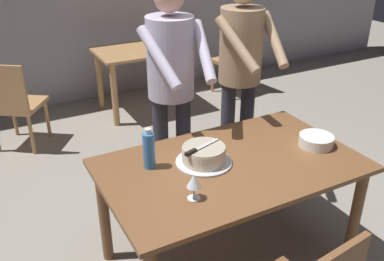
{
  "coord_description": "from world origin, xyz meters",
  "views": [
    {
      "loc": [
        -1.24,
        -1.82,
        2.06
      ],
      "look_at": [
        -0.14,
        0.23,
        0.9
      ],
      "focal_mm": 39.82,
      "sensor_mm": 36.0,
      "label": 1
    }
  ],
  "objects_px": {
    "wine_glass_near": "(194,182)",
    "background_chair_0": "(13,102)",
    "water_bottle": "(149,150)",
    "plate_stack": "(316,141)",
    "person_standing_beside": "(241,66)",
    "main_dining_table": "(231,178)",
    "cake_knife": "(196,150)",
    "person_cutting_cake": "(171,79)",
    "background_chair_1": "(238,55)",
    "background_table": "(141,63)",
    "cake_on_platter": "(204,155)"
  },
  "relations": [
    {
      "from": "main_dining_table",
      "to": "background_chair_1",
      "type": "xyz_separation_m",
      "value": [
        1.79,
        2.6,
        -0.15
      ]
    },
    {
      "from": "background_chair_1",
      "to": "cake_on_platter",
      "type": "bearing_deg",
      "value": -127.47
    },
    {
      "from": "cake_knife",
      "to": "background_chair_0",
      "type": "distance_m",
      "value": 2.4
    },
    {
      "from": "person_standing_beside",
      "to": "background_chair_0",
      "type": "height_order",
      "value": "person_standing_beside"
    },
    {
      "from": "cake_on_platter",
      "to": "cake_knife",
      "type": "xyz_separation_m",
      "value": [
        -0.07,
        -0.02,
        0.06
      ]
    },
    {
      "from": "main_dining_table",
      "to": "wine_glass_near",
      "type": "relative_size",
      "value": 10.74
    },
    {
      "from": "cake_on_platter",
      "to": "main_dining_table",
      "type": "bearing_deg",
      "value": -29.4
    },
    {
      "from": "cake_on_platter",
      "to": "background_table",
      "type": "relative_size",
      "value": 0.34
    },
    {
      "from": "main_dining_table",
      "to": "background_table",
      "type": "bearing_deg",
      "value": 80.0
    },
    {
      "from": "water_bottle",
      "to": "background_table",
      "type": "relative_size",
      "value": 0.25
    },
    {
      "from": "cake_on_platter",
      "to": "background_chair_0",
      "type": "xyz_separation_m",
      "value": [
        -0.83,
        2.22,
        -0.31
      ]
    },
    {
      "from": "plate_stack",
      "to": "person_cutting_cake",
      "type": "bearing_deg",
      "value": 131.67
    },
    {
      "from": "cake_on_platter",
      "to": "cake_knife",
      "type": "height_order",
      "value": "cake_knife"
    },
    {
      "from": "person_standing_beside",
      "to": "background_chair_0",
      "type": "relative_size",
      "value": 1.91
    },
    {
      "from": "water_bottle",
      "to": "background_chair_1",
      "type": "height_order",
      "value": "water_bottle"
    },
    {
      "from": "person_cutting_cake",
      "to": "wine_glass_near",
      "type": "bearing_deg",
      "value": -108.88
    },
    {
      "from": "water_bottle",
      "to": "background_chair_0",
      "type": "bearing_deg",
      "value": 104.08
    },
    {
      "from": "cake_on_platter",
      "to": "person_standing_beside",
      "type": "relative_size",
      "value": 0.2
    },
    {
      "from": "person_standing_beside",
      "to": "cake_knife",
      "type": "bearing_deg",
      "value": -138.58
    },
    {
      "from": "background_chair_0",
      "to": "person_cutting_cake",
      "type": "bearing_deg",
      "value": -60.63
    },
    {
      "from": "wine_glass_near",
      "to": "person_cutting_cake",
      "type": "bearing_deg",
      "value": 71.12
    },
    {
      "from": "background_chair_0",
      "to": "plate_stack",
      "type": "bearing_deg",
      "value": -56.34
    },
    {
      "from": "wine_glass_near",
      "to": "person_cutting_cake",
      "type": "relative_size",
      "value": 0.08
    },
    {
      "from": "person_cutting_cake",
      "to": "background_chair_0",
      "type": "xyz_separation_m",
      "value": [
        -0.91,
        1.62,
        -0.58
      ]
    },
    {
      "from": "person_cutting_cake",
      "to": "cake_on_platter",
      "type": "bearing_deg",
      "value": -97.52
    },
    {
      "from": "plate_stack",
      "to": "person_standing_beside",
      "type": "height_order",
      "value": "person_standing_beside"
    },
    {
      "from": "cake_knife",
      "to": "background_chair_1",
      "type": "height_order",
      "value": "background_chair_1"
    },
    {
      "from": "cake_on_platter",
      "to": "cake_knife",
      "type": "bearing_deg",
      "value": -162.28
    },
    {
      "from": "background_table",
      "to": "main_dining_table",
      "type": "bearing_deg",
      "value": -100.0
    },
    {
      "from": "wine_glass_near",
      "to": "water_bottle",
      "type": "distance_m",
      "value": 0.41
    },
    {
      "from": "water_bottle",
      "to": "background_chair_1",
      "type": "bearing_deg",
      "value": 47.18
    },
    {
      "from": "plate_stack",
      "to": "water_bottle",
      "type": "distance_m",
      "value": 1.08
    },
    {
      "from": "plate_stack",
      "to": "main_dining_table",
      "type": "bearing_deg",
      "value": 173.53
    },
    {
      "from": "background_chair_0",
      "to": "wine_glass_near",
      "type": "bearing_deg",
      "value": -76.38
    },
    {
      "from": "person_cutting_cake",
      "to": "person_standing_beside",
      "type": "xyz_separation_m",
      "value": [
        0.59,
        0.03,
        0.0
      ]
    },
    {
      "from": "wine_glass_near",
      "to": "background_chair_1",
      "type": "xyz_separation_m",
      "value": [
        2.16,
        2.81,
        -0.36
      ]
    },
    {
      "from": "wine_glass_near",
      "to": "background_table",
      "type": "xyz_separation_m",
      "value": [
        0.83,
        2.84,
        -0.28
      ]
    },
    {
      "from": "wine_glass_near",
      "to": "background_table",
      "type": "height_order",
      "value": "wine_glass_near"
    },
    {
      "from": "background_table",
      "to": "background_chair_1",
      "type": "height_order",
      "value": "background_chair_1"
    },
    {
      "from": "plate_stack",
      "to": "background_table",
      "type": "height_order",
      "value": "plate_stack"
    },
    {
      "from": "person_standing_beside",
      "to": "plate_stack",
      "type": "bearing_deg",
      "value": -84.43
    },
    {
      "from": "plate_stack",
      "to": "background_chair_0",
      "type": "relative_size",
      "value": 0.24
    },
    {
      "from": "cake_on_platter",
      "to": "water_bottle",
      "type": "relative_size",
      "value": 1.36
    },
    {
      "from": "person_cutting_cake",
      "to": "person_standing_beside",
      "type": "height_order",
      "value": "same"
    },
    {
      "from": "person_cutting_cake",
      "to": "plate_stack",
      "type": "bearing_deg",
      "value": -48.33
    },
    {
      "from": "cake_on_platter",
      "to": "water_bottle",
      "type": "distance_m",
      "value": 0.33
    },
    {
      "from": "background_chair_0",
      "to": "background_chair_1",
      "type": "xyz_separation_m",
      "value": [
        2.76,
        0.3,
        0.0
      ]
    },
    {
      "from": "main_dining_table",
      "to": "cake_knife",
      "type": "height_order",
      "value": "cake_knife"
    },
    {
      "from": "main_dining_table",
      "to": "background_chair_0",
      "type": "relative_size",
      "value": 1.72
    },
    {
      "from": "wine_glass_near",
      "to": "background_chair_0",
      "type": "height_order",
      "value": "background_chair_0"
    }
  ]
}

